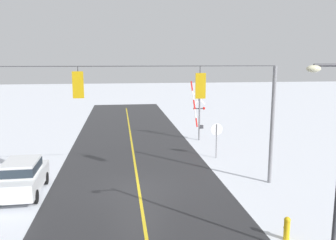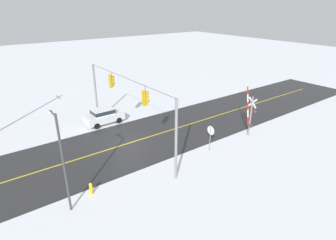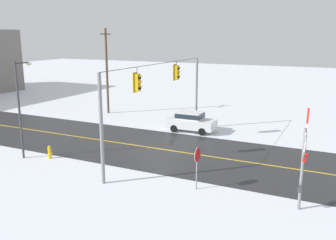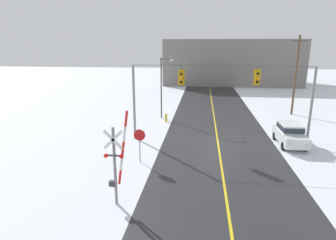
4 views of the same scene
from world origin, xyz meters
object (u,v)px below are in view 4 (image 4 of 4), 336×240
Objects in this scene: railroad_crossing at (116,161)px; streetlamp_near at (163,82)px; fire_hydrant at (166,117)px; stop_sign at (140,138)px; parked_car_white at (290,133)px; utility_pole at (296,75)px.

streetlamp_near is (-0.14, 17.71, 1.62)m from railroad_crossing.
railroad_crossing reaches higher than fire_hydrant.
stop_sign is 12.64m from streetlamp_near.
railroad_crossing is 15.11m from parked_car_white.
utility_pole reaches higher than railroad_crossing.
streetlamp_near reaches higher than railroad_crossing.
railroad_crossing reaches higher than parked_car_white.
stop_sign is 10.87m from fire_hydrant.
stop_sign is 0.56× the size of parked_car_white.
utility_pole is (3.33, 10.92, 3.60)m from parked_car_white.
streetlamp_near is 3.86m from fire_hydrant.
streetlamp_near is 14.95m from utility_pole.
utility_pole reaches higher than stop_sign.
railroad_crossing is 0.54× the size of utility_pole.
streetlamp_near reaches higher than stop_sign.
parked_car_white reaches higher than fire_hydrant.
fire_hydrant is at bearing -160.18° from utility_pole.
parked_car_white is at bearing -33.86° from streetlamp_near.
streetlamp_near is 7.39× the size of fire_hydrant.
parked_car_white is 11.97m from utility_pole.
streetlamp_near is 0.74× the size of utility_pole.
fire_hydrant is 0.10× the size of utility_pole.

